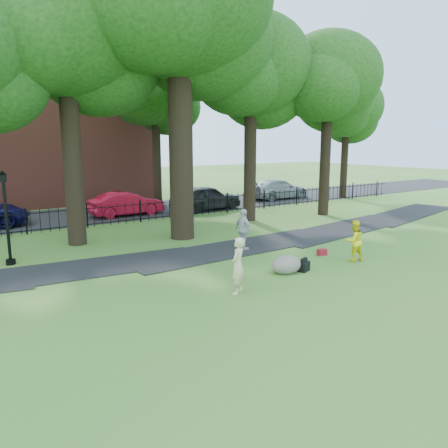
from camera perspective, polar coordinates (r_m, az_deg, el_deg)
ground at (r=15.27m, az=7.25°, el=-6.59°), size 120.00×120.00×0.00m
footpath at (r=18.82m, az=1.76°, el=-3.17°), size 36.07×3.85×0.03m
street at (r=28.98m, az=-13.95°, el=1.46°), size 80.00×7.00×0.02m
iron_fence at (r=25.20m, az=-10.89°, el=1.61°), size 44.00×0.04×1.20m
brick_building at (r=35.43m, az=-25.21°, el=12.16°), size 18.00×8.00×12.00m
big_tree at (r=21.26m, az=-5.77°, el=26.02°), size 10.08×8.61×14.37m
tree_row at (r=22.15m, az=-6.43°, el=20.12°), size 26.82×7.96×12.42m
woman at (r=13.13m, az=1.80°, el=-5.46°), size 0.75×0.70×1.73m
man at (r=17.38m, az=16.63°, el=-2.12°), size 0.88×0.75×1.59m
pedestrian at (r=18.33m, az=2.56°, el=-0.74°), size 0.47×1.04×1.75m
boulder at (r=15.48m, az=8.14°, el=-5.08°), size 1.38×1.20×0.67m
lamppost at (r=17.88m, az=-26.52°, el=0.55°), size 0.35×0.35×3.50m
backpack at (r=15.77m, az=10.39°, el=-5.48°), size 0.53×0.44×0.34m
red_bag at (r=18.08m, az=12.67°, el=-3.61°), size 0.41×0.31×0.25m
red_sedan at (r=27.52m, az=-12.64°, el=2.60°), size 4.54×1.70×1.48m
grey_car at (r=29.04m, az=-2.36°, el=3.46°), size 5.03×2.31×1.67m
silver_car at (r=35.00m, az=7.09°, el=4.53°), size 5.33×2.24×1.54m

